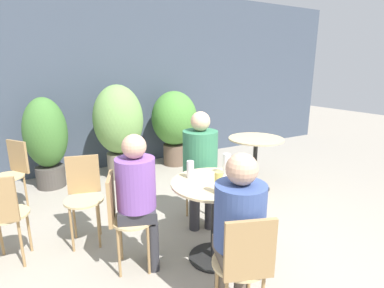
{
  "coord_description": "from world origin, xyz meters",
  "views": [
    {
      "loc": [
        -1.37,
        -1.76,
        1.72
      ],
      "look_at": [
        -0.0,
        0.64,
        1.0
      ],
      "focal_mm": 28.0,
      "sensor_mm": 36.0,
      "label": 1
    }
  ],
  "objects_px": {
    "cafe_table_near": "(215,203)",
    "seated_person_2": "(239,223)",
    "bistro_chair_3": "(84,190)",
    "potted_plant_1": "(119,124)",
    "beer_glass_1": "(219,183)",
    "cafe_table_far": "(255,152)",
    "bistro_chair_2": "(244,262)",
    "beer_glass_0": "(190,170)",
    "potted_plant_0": "(46,138)",
    "bistro_chair_1": "(122,213)",
    "bistro_chair_5": "(2,212)",
    "seated_person_0": "(200,160)",
    "potted_plant_2": "(174,122)",
    "seated_person_1": "(138,190)",
    "beer_glass_2": "(227,164)",
    "bistro_chair_0": "(198,174)",
    "bistro_chair_6": "(13,169)"
  },
  "relations": [
    {
      "from": "cafe_table_near",
      "to": "seated_person_2",
      "type": "xyz_separation_m",
      "value": [
        -0.23,
        -0.62,
        0.17
      ]
    },
    {
      "from": "bistro_chair_3",
      "to": "potted_plant_1",
      "type": "height_order",
      "value": "potted_plant_1"
    },
    {
      "from": "cafe_table_near",
      "to": "beer_glass_1",
      "type": "bearing_deg",
      "value": -117.39
    },
    {
      "from": "cafe_table_far",
      "to": "seated_person_2",
      "type": "height_order",
      "value": "seated_person_2"
    },
    {
      "from": "bistro_chair_2",
      "to": "beer_glass_0",
      "type": "xyz_separation_m",
      "value": [
        0.14,
        0.94,
        0.3
      ]
    },
    {
      "from": "potted_plant_0",
      "to": "potted_plant_1",
      "type": "bearing_deg",
      "value": -5.77
    },
    {
      "from": "seated_person_2",
      "to": "beer_glass_1",
      "type": "height_order",
      "value": "seated_person_2"
    },
    {
      "from": "cafe_table_near",
      "to": "cafe_table_far",
      "type": "relative_size",
      "value": 1.01
    },
    {
      "from": "cafe_table_far",
      "to": "bistro_chair_1",
      "type": "xyz_separation_m",
      "value": [
        -2.16,
        -0.8,
        -0.03
      ]
    },
    {
      "from": "bistro_chair_5",
      "to": "seated_person_0",
      "type": "distance_m",
      "value": 1.87
    },
    {
      "from": "beer_glass_1",
      "to": "potted_plant_1",
      "type": "height_order",
      "value": "potted_plant_1"
    },
    {
      "from": "bistro_chair_1",
      "to": "potted_plant_2",
      "type": "height_order",
      "value": "potted_plant_2"
    },
    {
      "from": "potted_plant_2",
      "to": "beer_glass_1",
      "type": "bearing_deg",
      "value": -109.9
    },
    {
      "from": "potted_plant_0",
      "to": "potted_plant_2",
      "type": "relative_size",
      "value": 1.0
    },
    {
      "from": "seated_person_0",
      "to": "seated_person_1",
      "type": "height_order",
      "value": "seated_person_0"
    },
    {
      "from": "bistro_chair_5",
      "to": "beer_glass_1",
      "type": "xyz_separation_m",
      "value": [
        1.52,
        -1.0,
        0.31
      ]
    },
    {
      "from": "beer_glass_2",
      "to": "bistro_chair_0",
      "type": "bearing_deg",
      "value": 83.8
    },
    {
      "from": "potted_plant_2",
      "to": "beer_glass_0",
      "type": "bearing_deg",
      "value": -113.37
    },
    {
      "from": "bistro_chair_0",
      "to": "bistro_chair_5",
      "type": "relative_size",
      "value": 1.0
    },
    {
      "from": "beer_glass_1",
      "to": "potted_plant_1",
      "type": "bearing_deg",
      "value": 89.9
    },
    {
      "from": "potted_plant_1",
      "to": "potted_plant_2",
      "type": "relative_size",
      "value": 1.11
    },
    {
      "from": "bistro_chair_3",
      "to": "potted_plant_1",
      "type": "relative_size",
      "value": 0.59
    },
    {
      "from": "beer_glass_0",
      "to": "potted_plant_1",
      "type": "xyz_separation_m",
      "value": [
        0.03,
        2.31,
        0.02
      ]
    },
    {
      "from": "cafe_table_far",
      "to": "potted_plant_0",
      "type": "xyz_separation_m",
      "value": [
        -2.54,
        1.54,
        0.17
      ]
    },
    {
      "from": "cafe_table_far",
      "to": "potted_plant_1",
      "type": "bearing_deg",
      "value": 136.63
    },
    {
      "from": "beer_glass_2",
      "to": "potted_plant_2",
      "type": "bearing_deg",
      "value": 74.12
    },
    {
      "from": "potted_plant_2",
      "to": "potted_plant_1",
      "type": "bearing_deg",
      "value": -172.2
    },
    {
      "from": "seated_person_0",
      "to": "beer_glass_0",
      "type": "distance_m",
      "value": 0.56
    },
    {
      "from": "bistro_chair_5",
      "to": "seated_person_0",
      "type": "relative_size",
      "value": 0.68
    },
    {
      "from": "cafe_table_near",
      "to": "beer_glass_2",
      "type": "distance_m",
      "value": 0.37
    },
    {
      "from": "potted_plant_1",
      "to": "bistro_chair_2",
      "type": "bearing_deg",
      "value": -92.99
    },
    {
      "from": "bistro_chair_6",
      "to": "beer_glass_2",
      "type": "relative_size",
      "value": 4.44
    },
    {
      "from": "bistro_chair_5",
      "to": "bistro_chair_3",
      "type": "bearing_deg",
      "value": -153.91
    },
    {
      "from": "cafe_table_near",
      "to": "bistro_chair_3",
      "type": "xyz_separation_m",
      "value": [
        -0.94,
        0.92,
        -0.03
      ]
    },
    {
      "from": "bistro_chair_2",
      "to": "seated_person_0",
      "type": "distance_m",
      "value": 1.47
    },
    {
      "from": "bistro_chair_6",
      "to": "potted_plant_2",
      "type": "bearing_deg",
      "value": 69.75
    },
    {
      "from": "bistro_chair_1",
      "to": "bistro_chair_3",
      "type": "height_order",
      "value": "same"
    },
    {
      "from": "cafe_table_near",
      "to": "cafe_table_far",
      "type": "bearing_deg",
      "value": 37.24
    },
    {
      "from": "cafe_table_near",
      "to": "seated_person_1",
      "type": "height_order",
      "value": "seated_person_1"
    },
    {
      "from": "seated_person_0",
      "to": "bistro_chair_6",
      "type": "bearing_deg",
      "value": 162.44
    },
    {
      "from": "bistro_chair_1",
      "to": "potted_plant_0",
      "type": "distance_m",
      "value": 2.38
    },
    {
      "from": "bistro_chair_5",
      "to": "seated_person_2",
      "type": "distance_m",
      "value": 1.99
    },
    {
      "from": "seated_person_1",
      "to": "seated_person_2",
      "type": "distance_m",
      "value": 0.93
    },
    {
      "from": "cafe_table_far",
      "to": "bistro_chair_3",
      "type": "xyz_separation_m",
      "value": [
        -2.35,
        -0.16,
        -0.03
      ]
    },
    {
      "from": "bistro_chair_2",
      "to": "beer_glass_2",
      "type": "distance_m",
      "value": 1.04
    },
    {
      "from": "bistro_chair_5",
      "to": "beer_glass_0",
      "type": "relative_size",
      "value": 5.46
    },
    {
      "from": "cafe_table_near",
      "to": "potted_plant_0",
      "type": "xyz_separation_m",
      "value": [
        -1.12,
        2.61,
        0.17
      ]
    },
    {
      "from": "seated_person_2",
      "to": "potted_plant_1",
      "type": "xyz_separation_m",
      "value": [
        0.12,
        3.12,
        0.13
      ]
    },
    {
      "from": "bistro_chair_0",
      "to": "seated_person_0",
      "type": "bearing_deg",
      "value": -90.0
    },
    {
      "from": "beer_glass_2",
      "to": "bistro_chair_5",
      "type": "bearing_deg",
      "value": 159.73
    }
  ]
}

